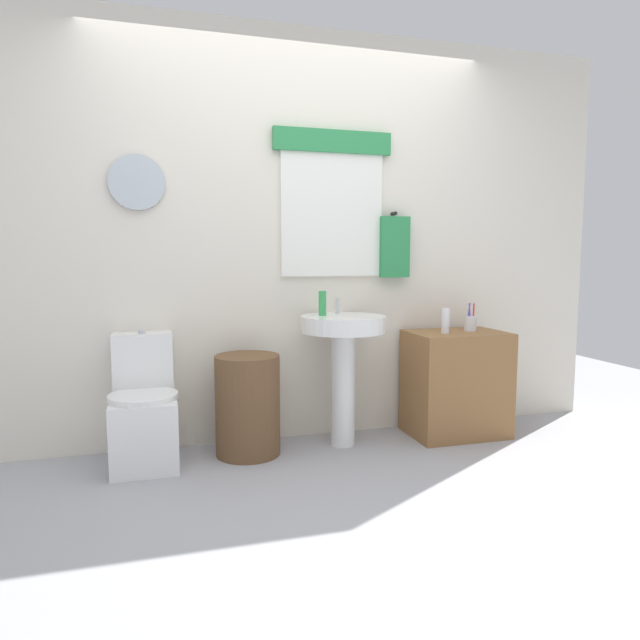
% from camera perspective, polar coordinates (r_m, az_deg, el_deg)
% --- Properties ---
extents(ground_plane, '(8.00, 8.00, 0.00)m').
position_cam_1_polar(ground_plane, '(2.85, 3.12, -18.12)').
color(ground_plane, '#A3A3A8').
extents(back_wall, '(4.40, 0.18, 2.60)m').
position_cam_1_polar(back_wall, '(3.70, -2.67, 8.29)').
color(back_wall, silver).
rests_on(back_wall, ground_plane).
extents(toilet, '(0.38, 0.51, 0.75)m').
position_cam_1_polar(toilet, '(3.45, -17.24, -8.96)').
color(toilet, white).
rests_on(toilet, ground_plane).
extents(laundry_hamper, '(0.39, 0.39, 0.60)m').
position_cam_1_polar(laundry_hamper, '(3.45, -7.28, -8.47)').
color(laundry_hamper, brown).
rests_on(laundry_hamper, ground_plane).
extents(pedestal_sink, '(0.52, 0.52, 0.82)m').
position_cam_1_polar(pedestal_sink, '(3.52, 2.34, -2.85)').
color(pedestal_sink, white).
rests_on(pedestal_sink, ground_plane).
extents(faucet, '(0.03, 0.03, 0.10)m').
position_cam_1_polar(faucet, '(3.60, 1.75, 1.41)').
color(faucet, silver).
rests_on(faucet, pedestal_sink).
extents(wooden_cabinet, '(0.62, 0.44, 0.69)m').
position_cam_1_polar(wooden_cabinet, '(3.90, 13.48, -6.20)').
color(wooden_cabinet, olive).
rests_on(wooden_cabinet, ground_plane).
extents(soap_bottle, '(0.05, 0.05, 0.15)m').
position_cam_1_polar(soap_bottle, '(3.50, 0.24, 1.70)').
color(soap_bottle, green).
rests_on(soap_bottle, pedestal_sink).
extents(lotion_bottle, '(0.05, 0.05, 0.16)m').
position_cam_1_polar(lotion_bottle, '(3.74, 12.50, -0.08)').
color(lotion_bottle, white).
rests_on(lotion_bottle, wooden_cabinet).
extents(toothbrush_cup, '(0.08, 0.08, 0.19)m').
position_cam_1_polar(toothbrush_cup, '(3.90, 14.88, -0.29)').
color(toothbrush_cup, silver).
rests_on(toothbrush_cup, wooden_cabinet).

